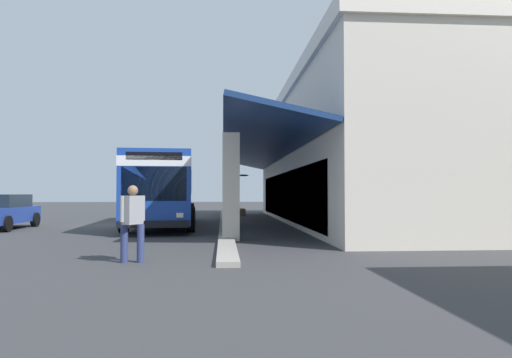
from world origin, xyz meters
The scene contains 7 objects.
ground centered at (0.00, 8.00, 0.00)m, with size 120.00×120.00×0.00m, color #38383A.
curb_strip centered at (-1.22, 5.10, 0.06)m, with size 29.41×0.50×0.12m, color #9E998E.
plaza_building centered at (-1.22, 14.72, 3.45)m, with size 24.81×16.60×6.89m.
transit_bus centered at (1.07, 2.22, 1.85)m, with size 11.35×3.32×3.34m.
parked_sedan_blue centered at (2.64, -4.39, 0.75)m, with size 4.45×2.11×1.47m.
pedestrian centered at (12.59, 3.01, 0.95)m, with size 0.56×0.51×1.69m.
potted_palm centered at (-8.37, 6.01, 0.64)m, with size 1.95×1.76×2.88m.
Camera 1 is at (22.95, 4.98, 1.52)m, focal length 32.53 mm.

